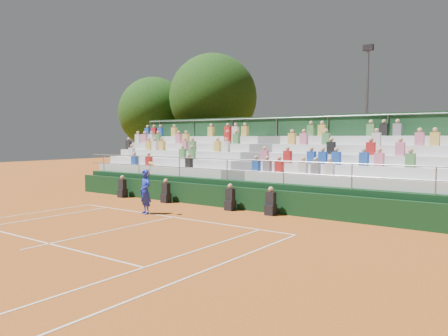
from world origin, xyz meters
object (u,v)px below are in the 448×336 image
Objects in this scene: tree_west at (154,113)px; tennis_player at (145,192)px; tree_east at (213,98)px; floodlight_mast at (367,107)px.

tennis_player is at bearing -46.10° from tree_west.
tree_east reaches higher than floodlight_mast.
floodlight_mast is (11.13, 0.70, -1.08)m from tree_east.
tree_west is at bearing 133.90° from tennis_player.
tree_west is 5.25m from tree_east.
tree_west is at bearing -167.81° from tree_east.
tree_west reaches higher than tennis_player.
tree_east is 11.20m from floodlight_mast.
floodlight_mast is (16.18, 1.79, -0.13)m from tree_west.
floodlight_mast is at bearing 6.31° from tree_west.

